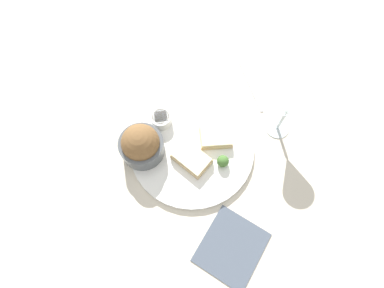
{
  "coord_description": "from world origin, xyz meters",
  "views": [
    {
      "loc": [
        -0.07,
        0.3,
        0.76
      ],
      "look_at": [
        0.0,
        0.0,
        0.03
      ],
      "focal_mm": 28.0,
      "sensor_mm": 36.0,
      "label": 1
    }
  ],
  "objects_px": {
    "cheese_toast_near": "(192,159)",
    "cheese_toast_far": "(216,137)",
    "sauce_ramekin": "(161,119)",
    "napkin": "(232,247)",
    "salad_bowl": "(141,145)",
    "fork": "(250,84)",
    "wine_glass": "(289,108)"
  },
  "relations": [
    {
      "from": "wine_glass",
      "to": "napkin",
      "type": "distance_m",
      "value": 0.37
    },
    {
      "from": "cheese_toast_near",
      "to": "napkin",
      "type": "xyz_separation_m",
      "value": [
        -0.14,
        0.19,
        -0.02
      ]
    },
    {
      "from": "cheese_toast_far",
      "to": "sauce_ramekin",
      "type": "bearing_deg",
      "value": -6.98
    },
    {
      "from": "cheese_toast_near",
      "to": "cheese_toast_far",
      "type": "relative_size",
      "value": 1.14
    },
    {
      "from": "cheese_toast_far",
      "to": "wine_glass",
      "type": "distance_m",
      "value": 0.2
    },
    {
      "from": "cheese_toast_near",
      "to": "fork",
      "type": "xyz_separation_m",
      "value": [
        -0.12,
        -0.28,
        -0.02
      ]
    },
    {
      "from": "napkin",
      "to": "fork",
      "type": "height_order",
      "value": "same"
    },
    {
      "from": "cheese_toast_near",
      "to": "cheese_toast_far",
      "type": "distance_m",
      "value": 0.09
    },
    {
      "from": "wine_glass",
      "to": "napkin",
      "type": "relative_size",
      "value": 0.83
    },
    {
      "from": "salad_bowl",
      "to": "fork",
      "type": "distance_m",
      "value": 0.38
    },
    {
      "from": "cheese_toast_near",
      "to": "cheese_toast_far",
      "type": "xyz_separation_m",
      "value": [
        -0.05,
        -0.07,
        -0.0
      ]
    },
    {
      "from": "salad_bowl",
      "to": "fork",
      "type": "xyz_separation_m",
      "value": [
        -0.25,
        -0.28,
        -0.05
      ]
    },
    {
      "from": "sauce_ramekin",
      "to": "cheese_toast_near",
      "type": "height_order",
      "value": "sauce_ramekin"
    },
    {
      "from": "cheese_toast_far",
      "to": "napkin",
      "type": "height_order",
      "value": "cheese_toast_far"
    },
    {
      "from": "napkin",
      "to": "cheese_toast_far",
      "type": "bearing_deg",
      "value": -71.16
    },
    {
      "from": "salad_bowl",
      "to": "fork",
      "type": "bearing_deg",
      "value": -131.99
    },
    {
      "from": "cheese_toast_far",
      "to": "napkin",
      "type": "xyz_separation_m",
      "value": [
        -0.09,
        0.27,
        -0.02
      ]
    },
    {
      "from": "napkin",
      "to": "sauce_ramekin",
      "type": "bearing_deg",
      "value": -49.05
    },
    {
      "from": "cheese_toast_far",
      "to": "fork",
      "type": "relative_size",
      "value": 0.57
    },
    {
      "from": "wine_glass",
      "to": "fork",
      "type": "distance_m",
      "value": 0.19
    },
    {
      "from": "sauce_ramekin",
      "to": "napkin",
      "type": "height_order",
      "value": "sauce_ramekin"
    },
    {
      "from": "salad_bowl",
      "to": "napkin",
      "type": "distance_m",
      "value": 0.34
    },
    {
      "from": "salad_bowl",
      "to": "wine_glass",
      "type": "relative_size",
      "value": 0.72
    },
    {
      "from": "salad_bowl",
      "to": "cheese_toast_near",
      "type": "distance_m",
      "value": 0.14
    },
    {
      "from": "cheese_toast_far",
      "to": "wine_glass",
      "type": "bearing_deg",
      "value": -154.82
    },
    {
      "from": "salad_bowl",
      "to": "napkin",
      "type": "relative_size",
      "value": 0.6
    },
    {
      "from": "wine_glass",
      "to": "sauce_ramekin",
      "type": "bearing_deg",
      "value": 10.19
    },
    {
      "from": "sauce_ramekin",
      "to": "cheese_toast_near",
      "type": "xyz_separation_m",
      "value": [
        -0.11,
        0.09,
        -0.01
      ]
    },
    {
      "from": "cheese_toast_near",
      "to": "wine_glass",
      "type": "height_order",
      "value": "wine_glass"
    },
    {
      "from": "sauce_ramekin",
      "to": "fork",
      "type": "distance_m",
      "value": 0.29
    },
    {
      "from": "sauce_ramekin",
      "to": "napkin",
      "type": "distance_m",
      "value": 0.38
    },
    {
      "from": "sauce_ramekin",
      "to": "cheese_toast_near",
      "type": "distance_m",
      "value": 0.14
    }
  ]
}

